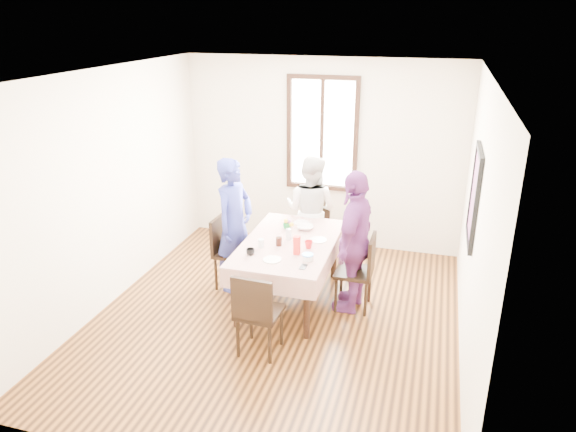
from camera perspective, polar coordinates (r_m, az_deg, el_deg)
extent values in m
plane|color=black|center=(6.16, -1.29, -10.82)|extent=(4.50, 4.50, 0.00)
plane|color=#EFE0C4|center=(7.65, 3.67, 6.61)|extent=(4.00, 0.00, 4.00)
plane|color=#EFE0C4|center=(5.36, 19.47, -1.03)|extent=(0.00, 4.50, 4.50)
cube|color=black|center=(7.56, 3.69, 8.78)|extent=(1.02, 0.06, 1.62)
cube|color=white|center=(7.57, 3.70, 8.80)|extent=(0.90, 0.02, 1.50)
cube|color=red|center=(5.57, 19.40, 2.02)|extent=(0.04, 0.76, 0.96)
cube|color=black|center=(6.33, 0.13, -5.97)|extent=(0.92, 1.57, 0.75)
cube|color=#620F05|center=(6.17, 0.13, -2.82)|extent=(1.04, 1.69, 0.01)
cube|color=black|center=(6.65, -5.87, -3.95)|extent=(0.44, 0.44, 0.91)
cube|color=black|center=(6.20, 7.09, -5.96)|extent=(0.42, 0.42, 0.91)
cube|color=black|center=(7.25, 2.47, -1.68)|extent=(0.45, 0.45, 0.91)
cube|color=black|center=(5.40, -3.07, -10.21)|extent=(0.44, 0.44, 0.91)
imported|color=navy|center=(6.49, -5.83, -0.95)|extent=(0.54, 0.69, 1.66)
imported|color=silver|center=(7.11, 2.47, 0.55)|extent=(0.85, 0.72, 1.53)
imported|color=#702F73|center=(6.04, 7.06, -2.73)|extent=(0.54, 1.02, 1.67)
imported|color=black|center=(5.84, -4.05, -3.85)|extent=(0.11, 0.11, 0.07)
imported|color=red|center=(5.99, 2.22, -3.08)|extent=(0.11, 0.11, 0.09)
imported|color=#0C7226|center=(6.52, -0.14, -1.07)|extent=(0.13, 0.13, 0.07)
imported|color=white|center=(6.51, 1.86, -1.23)|extent=(0.24, 0.24, 0.05)
cube|color=red|center=(5.82, 0.95, -3.16)|extent=(0.07, 0.07, 0.21)
cylinder|color=white|center=(5.72, 2.12, -4.47)|extent=(0.12, 0.12, 0.06)
cylinder|color=black|center=(6.05, -0.99, -2.74)|extent=(0.07, 0.07, 0.10)
cylinder|color=silver|center=(6.02, -2.89, -2.93)|extent=(0.07, 0.07, 0.10)
cube|color=black|center=(5.57, 1.65, -5.46)|extent=(0.06, 0.13, 0.01)
cylinder|color=silver|center=(6.20, 0.08, -1.97)|extent=(0.07, 0.07, 0.13)
cylinder|color=white|center=(6.21, 3.21, -2.58)|extent=(0.20, 0.20, 0.01)
cylinder|color=white|center=(6.70, 1.48, -0.73)|extent=(0.20, 0.20, 0.01)
cylinder|color=white|center=(5.72, -1.71, -4.70)|extent=(0.20, 0.20, 0.01)
cylinder|color=blue|center=(5.70, 2.13, -4.15)|extent=(0.12, 0.12, 0.01)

